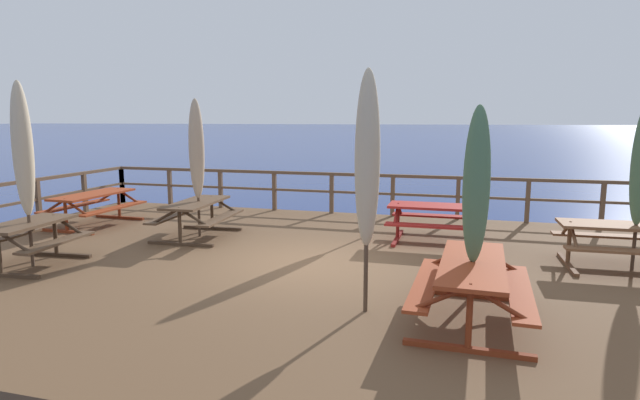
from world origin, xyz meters
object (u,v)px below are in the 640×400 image
patio_umbrella_tall_back_right (197,150)px  patio_umbrella_short_front (23,150)px  picnic_table_mid_centre (472,277)px  patio_umbrella_tall_front (367,160)px  picnic_table_mid_right (630,236)px  picnic_table_mid_left (197,211)px  patio_umbrella_short_back (364,158)px  picnic_table_front_right (94,202)px  picnic_table_back_left (28,234)px  patio_umbrella_tall_back_left (476,186)px  picnic_table_back_right (434,215)px

patio_umbrella_tall_back_right → patio_umbrella_short_front: size_ratio=0.93×
picnic_table_mid_centre → patio_umbrella_tall_front: size_ratio=0.72×
picnic_table_mid_right → patio_umbrella_tall_front: 5.13m
picnic_table_mid_left → patio_umbrella_short_back: size_ratio=0.75×
picnic_table_front_right → patio_umbrella_tall_back_right: (2.96, -0.36, 1.29)m
picnic_table_front_right → patio_umbrella_tall_front: bearing=-27.2°
picnic_table_back_left → patio_umbrella_short_front: (0.07, -0.02, 1.44)m
patio_umbrella_tall_back_left → patio_umbrella_tall_back_right: bearing=149.4°
picnic_table_back_right → patio_umbrella_short_back: 1.86m
patio_umbrella_tall_back_right → patio_umbrella_tall_back_left: bearing=-30.6°
picnic_table_mid_right → patio_umbrella_tall_back_right: 8.22m
patio_umbrella_tall_back_left → patio_umbrella_short_front: bearing=176.2°
patio_umbrella_tall_back_right → patio_umbrella_short_front: bearing=-119.9°
patio_umbrella_short_back → picnic_table_mid_left: bearing=-165.9°
picnic_table_back_left → patio_umbrella_tall_back_left: (7.26, -0.50, 1.15)m
patio_umbrella_tall_back_right → patio_umbrella_short_back: (3.41, 0.80, -0.15)m
picnic_table_mid_right → picnic_table_back_right: bearing=161.0°
patio_umbrella_tall_front → picnic_table_front_right: bearing=152.8°
patio_umbrella_tall_back_right → picnic_table_mid_right: bearing=-1.9°
picnic_table_mid_left → patio_umbrella_short_front: 3.50m
patio_umbrella_tall_back_left → picnic_table_mid_right: bearing=50.0°
patio_umbrella_tall_back_right → patio_umbrella_short_back: size_ratio=1.09×
picnic_table_front_right → patio_umbrella_short_back: 6.48m
picnic_table_mid_left → patio_umbrella_tall_back_left: (5.59, -3.24, 1.14)m
patio_umbrella_tall_front → picnic_table_mid_right: bearing=38.4°
picnic_table_mid_left → picnic_table_mid_right: bearing=-1.5°
picnic_table_back_right → picnic_table_mid_right: same height
picnic_table_back_right → picnic_table_front_right: bearing=-176.4°
picnic_table_mid_centre → patio_umbrella_tall_front: 1.94m
picnic_table_back_right → picnic_table_mid_centre: 4.21m
picnic_table_mid_right → patio_umbrella_tall_back_left: size_ratio=0.84×
patio_umbrella_short_front → patio_umbrella_short_back: (5.03, 3.62, -0.28)m
patio_umbrella_tall_back_left → patio_umbrella_short_back: patio_umbrella_short_back is taller
picnic_table_back_right → picnic_table_mid_left: size_ratio=0.92×
picnic_table_back_left → patio_umbrella_short_front: size_ratio=0.56×
picnic_table_mid_centre → patio_umbrella_short_front: (-7.19, 0.48, 1.42)m
picnic_table_mid_left → patio_umbrella_short_back: 3.71m
patio_umbrella_tall_back_right → patio_umbrella_short_back: 3.50m
picnic_table_back_left → picnic_table_front_right: bearing=111.7°
picnic_table_mid_right → picnic_table_mid_centre: bearing=-129.9°
patio_umbrella_tall_front → picnic_table_back_right: bearing=81.5°
patio_umbrella_tall_front → patio_umbrella_tall_back_right: (-4.25, 3.33, -0.13)m
picnic_table_front_right → picnic_table_mid_right: size_ratio=0.96×
picnic_table_mid_left → patio_umbrella_short_front: (-1.61, -2.76, 1.43)m
picnic_table_mid_right → patio_umbrella_short_back: (-4.70, 1.07, 1.14)m
picnic_table_mid_centre → picnic_table_mid_right: same height
patio_umbrella_tall_back_left → patio_umbrella_short_back: size_ratio=0.99×
picnic_table_back_left → patio_umbrella_short_back: patio_umbrella_short_back is taller
picnic_table_mid_left → patio_umbrella_tall_back_right: 1.30m
picnic_table_mid_centre → picnic_table_front_right: 9.28m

